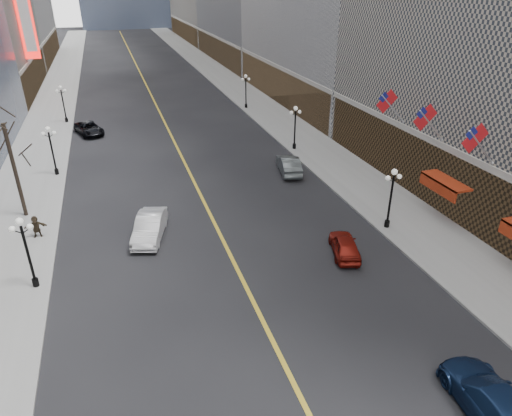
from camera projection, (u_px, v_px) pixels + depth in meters
sidewalk_east at (253, 100)px, 67.90m from camera, size 6.00×230.00×0.15m
sidewalk_west at (51, 116)px, 60.32m from camera, size 6.00×230.00×0.15m
lane_line at (150, 93)px, 72.65m from camera, size 0.25×200.00×0.02m
streetlamp_east_1 at (392, 192)px, 32.01m from camera, size 1.26×0.44×4.52m
streetlamp_east_2 at (295, 123)px, 47.32m from camera, size 1.26×0.44×4.52m
streetlamp_east_3 at (246, 88)px, 62.63m from camera, size 1.26×0.44×4.52m
streetlamp_west_1 at (26, 246)px, 25.62m from camera, size 1.26×0.44×4.52m
streetlamp_west_2 at (51, 146)px, 40.93m from camera, size 1.26×0.44×4.52m
streetlamp_west_3 at (63, 100)px, 56.24m from camera, size 1.26×0.44×4.52m
flag_3 at (477, 141)px, 28.44m from camera, size 2.87×0.12×2.87m
flag_4 at (427, 120)px, 32.69m from camera, size 2.87×0.12×2.87m
flag_5 at (388, 103)px, 36.94m from camera, size 2.87×0.12×2.87m
awning_c at (443, 183)px, 33.10m from camera, size 1.40×4.00×0.93m
theatre_marquee at (24, 13)px, 62.94m from camera, size 2.00×0.55×12.00m
tree_west_far at (7, 138)px, 32.16m from camera, size 3.60×3.60×7.92m
car_nb_mid at (150, 227)px, 31.81m from camera, size 3.10×5.32×1.66m
car_nb_far at (89, 129)px, 53.07m from camera, size 3.78×5.54×1.41m
car_sb_near at (494, 403)px, 18.63m from camera, size 2.96×5.88×1.64m
car_sb_mid at (345, 245)px, 29.91m from camera, size 2.66×4.28×1.36m
car_sb_far at (289, 165)px, 42.51m from camera, size 2.56×5.08×1.60m
ped_west_far at (36, 227)px, 31.62m from camera, size 1.49×0.43×1.60m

